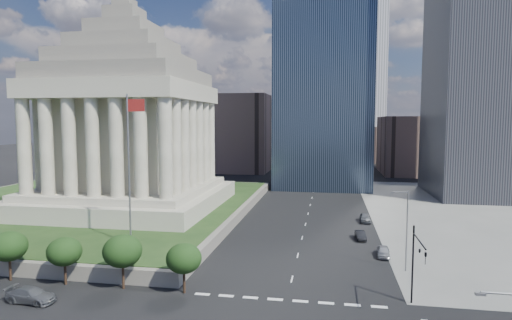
% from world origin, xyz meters
% --- Properties ---
extents(ground, '(500.00, 500.00, 0.00)m').
position_xyz_m(ground, '(0.00, 100.00, 0.00)').
color(ground, black).
rests_on(ground, ground).
extents(plaza_terrace, '(66.00, 70.00, 1.80)m').
position_xyz_m(plaza_terrace, '(-45.00, 50.00, 0.90)').
color(plaza_terrace, slate).
rests_on(plaza_terrace, ground).
extents(plaza_lawn, '(64.00, 68.00, 0.10)m').
position_xyz_m(plaza_lawn, '(-45.00, 50.00, 1.85)').
color(plaza_lawn, '#1C3616').
rests_on(plaza_lawn, plaza_terrace).
extents(war_memorial, '(34.00, 34.00, 39.00)m').
position_xyz_m(war_memorial, '(-34.00, 48.00, 21.40)').
color(war_memorial, gray).
rests_on(war_memorial, plaza_lawn).
extents(flagpole, '(2.52, 0.24, 20.00)m').
position_xyz_m(flagpole, '(-21.83, 24.00, 13.11)').
color(flagpole, slate).
rests_on(flagpole, plaza_lawn).
extents(midrise_glass, '(26.00, 26.00, 60.00)m').
position_xyz_m(midrise_glass, '(2.00, 95.00, 30.00)').
color(midrise_glass, black).
rests_on(midrise_glass, ground).
extents(building_filler_ne, '(20.00, 30.00, 20.00)m').
position_xyz_m(building_filler_ne, '(32.00, 130.00, 10.00)').
color(building_filler_ne, brown).
rests_on(building_filler_ne, ground).
extents(building_filler_nw, '(24.00, 30.00, 28.00)m').
position_xyz_m(building_filler_nw, '(-30.00, 130.00, 14.00)').
color(building_filler_nw, brown).
rests_on(building_filler_nw, ground).
extents(traffic_signal_ne, '(0.30, 5.74, 8.00)m').
position_xyz_m(traffic_signal_ne, '(12.50, 13.70, 5.25)').
color(traffic_signal_ne, black).
rests_on(traffic_signal_ne, ground).
extents(street_lamp_north, '(2.13, 0.22, 10.00)m').
position_xyz_m(street_lamp_north, '(13.33, 25.00, 5.66)').
color(street_lamp_north, slate).
rests_on(street_lamp_north, ground).
extents(suv_grey, '(2.52, 5.36, 1.51)m').
position_xyz_m(suv_grey, '(-25.55, 9.05, 0.76)').
color(suv_grey, '#4F5156').
rests_on(suv_grey, ground).
extents(parked_sedan_near, '(1.98, 4.24, 1.40)m').
position_xyz_m(parked_sedan_near, '(11.50, 30.50, 0.70)').
color(parked_sedan_near, gray).
rests_on(parked_sedan_near, ground).
extents(parked_sedan_mid, '(4.04, 1.68, 1.30)m').
position_xyz_m(parked_sedan_mid, '(9.00, 38.63, 0.65)').
color(parked_sedan_mid, black).
rests_on(parked_sedan_mid, ground).
extents(parked_sedan_far, '(1.96, 4.67, 1.58)m').
position_xyz_m(parked_sedan_far, '(10.64, 50.75, 0.79)').
color(parked_sedan_far, '#525559').
rests_on(parked_sedan_far, ground).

